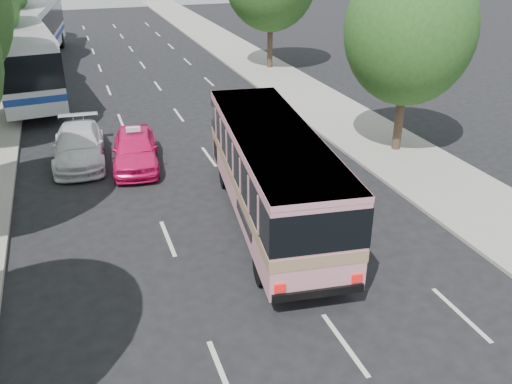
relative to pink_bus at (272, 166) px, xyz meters
name	(u,v)px	position (x,y,z in m)	size (l,w,h in m)	color
ground	(272,302)	(-1.49, -4.00, -1.92)	(120.00, 120.00, 0.00)	black
sidewalk_right	(285,83)	(7.01, 16.00, -1.86)	(4.00, 90.00, 0.12)	#9E998E
tree_right_near	(413,25)	(7.28, 3.94, 3.28)	(5.10, 5.10, 7.95)	#38281E
pink_bus	(272,166)	(0.00, 0.00, 0.00)	(3.69, 9.92, 3.09)	pink
pink_taxi	(135,149)	(-3.47, 6.00, -1.19)	(1.73, 4.30, 1.46)	#EF1465
white_pickup	(79,145)	(-5.54, 7.25, -1.23)	(1.95, 4.80, 1.39)	silver
tour_coach_front	(21,54)	(-7.79, 18.39, 0.44)	(4.19, 13.34, 3.93)	silver
tour_coach_rear	(33,26)	(-7.35, 28.19, 0.44)	(4.37, 13.34, 3.92)	silver
taxi_roof_sign	(133,129)	(-3.47, 6.00, -0.37)	(0.55, 0.18, 0.18)	silver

